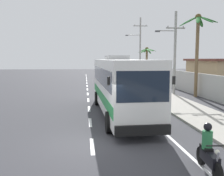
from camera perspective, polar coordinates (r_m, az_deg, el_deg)
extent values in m
plane|color=#3A3A3F|center=(10.99, -4.46, -12.25)|extent=(160.00, 160.00, 0.00)
cube|color=#A8A399|center=(21.87, 12.89, -2.78)|extent=(3.20, 90.00, 0.14)
cube|color=white|center=(10.69, -4.42, -12.77)|extent=(0.16, 2.00, 0.01)
cube|color=white|center=(14.46, -4.87, -7.64)|extent=(0.16, 2.00, 0.01)
cube|color=white|center=(18.30, -5.13, -4.64)|extent=(0.16, 2.00, 0.01)
cube|color=white|center=(22.18, -5.30, -2.68)|extent=(0.16, 2.00, 0.01)
cube|color=white|center=(26.07, -5.42, -1.31)|extent=(0.16, 2.00, 0.01)
cube|color=white|center=(29.98, -5.51, -0.30)|extent=(0.16, 2.00, 0.01)
cube|color=white|center=(33.89, -5.57, 0.48)|extent=(0.16, 2.00, 0.01)
cube|color=white|center=(37.81, -5.63, 1.10)|extent=(0.16, 2.00, 0.01)
cube|color=white|center=(41.73, -5.67, 1.61)|extent=(0.16, 2.00, 0.01)
cube|color=white|center=(45.65, -5.71, 2.02)|extent=(0.16, 2.00, 0.01)
cube|color=white|center=(49.58, -5.74, 2.37)|extent=(0.16, 2.00, 0.01)
cube|color=white|center=(53.50, -5.76, 2.67)|extent=(0.16, 2.00, 0.01)
cube|color=white|center=(57.43, -5.79, 2.93)|extent=(0.16, 2.00, 0.01)
cube|color=white|center=(25.93, 2.40, -1.33)|extent=(0.14, 70.00, 0.01)
cube|color=#B2B2AD|center=(26.83, 17.87, 0.96)|extent=(0.24, 60.00, 2.18)
cube|color=white|center=(16.21, 1.78, 0.85)|extent=(2.75, 11.67, 3.09)
cube|color=#192333|center=(16.36, 1.67, 2.80)|extent=(2.76, 10.74, 0.99)
cube|color=#192333|center=(10.55, 6.92, 0.30)|extent=(2.23, 0.16, 1.30)
cube|color=#1E843D|center=(16.29, 1.77, -1.59)|extent=(2.78, 11.43, 0.56)
cube|color=black|center=(10.81, 6.91, -9.32)|extent=(2.38, 0.23, 0.44)
cube|color=#B7B7B7|center=(17.56, 1.01, 6.79)|extent=(1.41, 2.59, 0.28)
cube|color=black|center=(11.16, 13.60, 1.70)|extent=(0.12, 0.08, 0.36)
cube|color=black|center=(10.48, -0.75, 1.58)|extent=(0.12, 0.08, 0.36)
cylinder|color=black|center=(12.82, 10.06, -7.18)|extent=(0.35, 1.05, 1.04)
cylinder|color=black|center=(12.31, -0.63, -7.65)|extent=(0.35, 1.05, 1.04)
cylinder|color=black|center=(20.00, 3.49, -2.18)|extent=(0.35, 1.05, 1.04)
cylinder|color=black|center=(19.68, -3.32, -2.32)|extent=(0.35, 1.05, 1.04)
cylinder|color=black|center=(8.19, 22.49, -17.24)|extent=(0.16, 0.61, 0.60)
cylinder|color=black|center=(9.36, 19.22, -14.05)|extent=(0.18, 0.61, 0.60)
cube|color=black|center=(8.64, 20.91, -14.31)|extent=(0.35, 1.12, 0.36)
cube|color=black|center=(8.84, 20.26, -12.43)|extent=(0.30, 0.62, 0.12)
cylinder|color=gray|center=(8.17, 22.25, -14.99)|extent=(0.09, 0.32, 0.67)
cylinder|color=black|center=(8.12, 22.12, -11.84)|extent=(0.56, 0.10, 0.04)
sphere|color=#EAEACC|center=(8.06, 22.40, -13.05)|extent=(0.14, 0.14, 0.14)
cylinder|color=#2D7A47|center=(8.71, 20.45, -10.76)|extent=(0.32, 0.32, 0.57)
sphere|color=black|center=(8.60, 20.56, -8.11)|extent=(0.26, 0.26, 0.26)
cylinder|color=red|center=(27.66, 8.95, 0.16)|extent=(0.28, 0.28, 0.76)
cylinder|color=gold|center=(27.59, 8.97, 1.57)|extent=(0.36, 0.36, 0.60)
sphere|color=brown|center=(27.56, 8.99, 2.41)|extent=(0.24, 0.24, 0.24)
cylinder|color=#9E9E99|center=(25.59, 13.83, 7.38)|extent=(0.24, 0.24, 8.02)
cube|color=#9E9E99|center=(25.75, 13.98, 12.82)|extent=(1.87, 0.12, 0.12)
cylinder|color=#4C4742|center=(25.52, 12.36, 13.20)|extent=(0.08, 0.08, 0.16)
cylinder|color=#4C4742|center=(26.02, 15.58, 12.98)|extent=(0.08, 0.08, 0.16)
cylinder|color=#9E9E99|center=(25.44, 12.05, 12.37)|extent=(1.76, 0.09, 0.09)
cube|color=#4C4C51|center=(25.18, 10.10, 12.33)|extent=(0.44, 0.24, 0.14)
cylinder|color=#9E9E99|center=(41.92, 6.29, 8.53)|extent=(0.24, 0.24, 10.11)
cube|color=#9E9E99|center=(42.22, 6.35, 13.58)|extent=(2.32, 0.12, 0.12)
cylinder|color=#4C4742|center=(42.05, 5.08, 13.79)|extent=(0.08, 0.08, 0.16)
cylinder|color=#4C4742|center=(42.44, 7.61, 13.69)|extent=(0.08, 0.08, 0.16)
cylinder|color=#9E9E99|center=(41.85, 4.83, 11.67)|extent=(2.19, 0.09, 0.09)
cube|color=#4C4C51|center=(41.65, 3.32, 11.63)|extent=(0.44, 0.24, 0.14)
cylinder|color=brown|center=(43.55, 7.72, 5.19)|extent=(0.34, 0.34, 5.17)
ellipsoid|color=#3D893D|center=(43.86, 8.79, 8.39)|extent=(1.71, 0.55, 0.58)
ellipsoid|color=#3D893D|center=(44.21, 8.22, 8.13)|extent=(1.30, 1.38, 0.96)
ellipsoid|color=#3D893D|center=(44.33, 7.46, 8.29)|extent=(0.44, 1.66, 0.73)
ellipsoid|color=#3D893D|center=(43.86, 6.80, 8.29)|extent=(1.53, 1.24, 0.76)
ellipsoid|color=#3D893D|center=(43.00, 7.08, 8.23)|extent=(1.50, 1.18, 0.90)
ellipsoid|color=#3D893D|center=(42.75, 7.94, 8.46)|extent=(0.49, 1.71, 0.56)
ellipsoid|color=#3D893D|center=(42.96, 8.49, 8.39)|extent=(1.09, 1.64, 0.64)
sphere|color=brown|center=(43.57, 7.77, 8.66)|extent=(0.56, 0.56, 0.56)
cylinder|color=brown|center=(25.02, 18.35, 6.42)|extent=(0.31, 0.31, 7.28)
ellipsoid|color=#28702D|center=(25.59, 20.65, 14.10)|extent=(1.90, 0.53, 0.68)
ellipsoid|color=#28702D|center=(26.11, 19.08, 13.75)|extent=(1.39, 1.65, 0.90)
ellipsoid|color=#28702D|center=(25.83, 16.93, 14.17)|extent=(1.24, 1.81, 0.67)
ellipsoid|color=#28702D|center=(25.07, 16.68, 14.03)|extent=(1.80, 0.67, 1.00)
ellipsoid|color=#28702D|center=(24.40, 18.60, 14.25)|extent=(1.09, 1.77, 0.94)
ellipsoid|color=#28702D|center=(24.66, 20.13, 14.15)|extent=(0.98, 1.81, 0.91)
sphere|color=brown|center=(25.31, 18.66, 14.80)|extent=(0.56, 0.56, 0.56)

